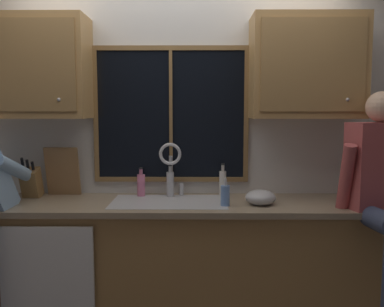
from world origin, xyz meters
The scene contains 21 objects.
back_wall centered at (0.00, 0.06, 1.27)m, with size 5.83×0.12×2.55m, color silver.
window_glass centered at (-0.05, -0.01, 1.52)m, with size 1.10×0.02×0.95m, color black.
window_frame_top centered at (-0.05, -0.02, 2.02)m, with size 1.17×0.02×0.04m, color olive.
window_frame_bottom centered at (-0.05, -0.02, 1.03)m, with size 1.17×0.02×0.04m, color olive.
window_frame_left centered at (-0.62, -0.02, 1.52)m, with size 0.04×0.02×0.95m, color olive.
window_frame_right centered at (0.52, -0.02, 1.52)m, with size 0.04×0.02×0.95m, color olive.
window_mullion_center centered at (-0.05, -0.02, 1.52)m, with size 0.02×0.02×0.95m, color olive.
lower_cabinet_run centered at (0.00, -0.29, 0.44)m, with size 3.43×0.58×0.88m, color #A07744.
countertop centered at (0.00, -0.31, 0.90)m, with size 3.49×0.62×0.04m, color gray.
dishwasher_front centered at (-0.81, -0.61, 0.46)m, with size 0.60×0.02×0.74m, color white.
upper_cabinet_left centered at (-1.02, -0.17, 1.86)m, with size 0.78×0.36×0.72m.
upper_cabinet_right centered at (0.92, -0.17, 1.86)m, with size 0.78×0.36×0.72m.
sink centered at (-0.05, -0.30, 0.82)m, with size 0.80×0.46×0.21m.
faucet centered at (-0.04, -0.12, 1.17)m, with size 0.18×0.09×0.40m.
knife_block centered at (-1.06, -0.17, 1.03)m, with size 0.12×0.18×0.32m.
cutting_board centered at (-0.86, -0.09, 1.10)m, with size 0.25×0.02×0.37m, color #997047.
mixing_bowl centered at (0.58, -0.37, 0.97)m, with size 0.21×0.21×0.10m, color #B7B7BC.
soap_dispenser centered at (0.34, -0.42, 0.99)m, with size 0.06×0.07×0.19m.
bottle_green_glass centered at (-0.27, -0.11, 1.01)m, with size 0.06×0.06×0.21m.
bottle_tall_clear centered at (-0.05, -0.13, 1.02)m, with size 0.05×0.05×0.24m.
bottle_amber_small centered at (0.34, -0.12, 1.02)m, with size 0.05×0.05×0.25m.
Camera 1 is at (0.14, -3.14, 1.56)m, focal length 38.70 mm.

